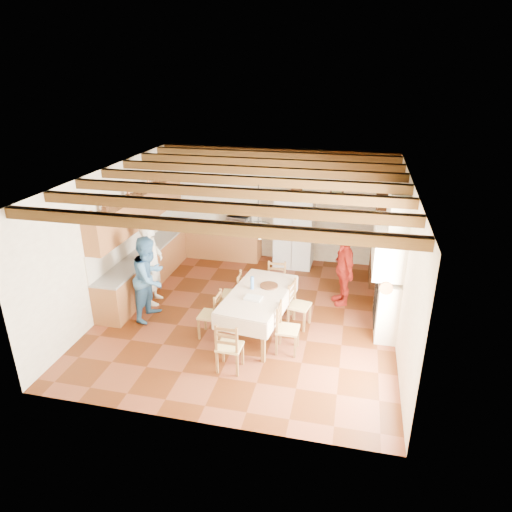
{
  "coord_description": "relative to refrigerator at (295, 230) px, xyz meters",
  "views": [
    {
      "loc": [
        2.02,
        -8.24,
        4.94
      ],
      "look_at": [
        0.1,
        0.3,
        1.25
      ],
      "focal_mm": 32.0,
      "sensor_mm": 36.0,
      "label": 1
    }
  ],
  "objects": [
    {
      "name": "lower_cabinets_left",
      "position": [
        -3.25,
        -1.82,
        -0.54
      ],
      "size": [
        0.6,
        4.3,
        0.86
      ],
      "primitive_type": "cube",
      "color": "brown",
      "rests_on": "ground"
    },
    {
      "name": "fireplace",
      "position": [
        2.17,
        -2.67,
        0.43
      ],
      "size": [
        0.56,
        1.6,
        2.8
      ],
      "primitive_type": null,
      "color": "#ECE7C7",
      "rests_on": "ground"
    },
    {
      "name": "backsplash_back",
      "position": [
        -2.1,
        0.37,
        0.23
      ],
      "size": [
        2.3,
        0.03,
        0.6
      ],
      "primitive_type": "cube",
      "color": "beige",
      "rests_on": "ground"
    },
    {
      "name": "hutch",
      "position": [
        2.2,
        -0.49,
        0.11
      ],
      "size": [
        0.5,
        1.18,
        2.15
      ],
      "primitive_type": null,
      "rotation": [
        0.0,
        0.0,
        0.0
      ],
      "color": "#38240E",
      "rests_on": "floor"
    },
    {
      "name": "countertop_left",
      "position": [
        -3.25,
        -1.82,
        -0.09
      ],
      "size": [
        0.62,
        4.3,
        0.04
      ],
      "primitive_type": "cube",
      "color": "slate",
      "rests_on": "lower_cabinets_left"
    },
    {
      "name": "chandelier",
      "position": [
        -0.2,
        -3.48,
        1.28
      ],
      "size": [
        0.47,
        0.47,
        0.03
      ],
      "primitive_type": "torus",
      "color": "black",
      "rests_on": "ground"
    },
    {
      "name": "wall_back",
      "position": [
        -0.55,
        0.39,
        0.53
      ],
      "size": [
        6.0,
        0.02,
        3.0
      ],
      "primitive_type": "cube",
      "color": "beige",
      "rests_on": "ground"
    },
    {
      "name": "dining_table",
      "position": [
        -0.2,
        -3.48,
        -0.17
      ],
      "size": [
        1.28,
        2.13,
        0.88
      ],
      "rotation": [
        0.0,
        0.0,
        -0.12
      ],
      "color": "#F0E6CF",
      "rests_on": "floor"
    },
    {
      "name": "wall_left",
      "position": [
        -3.56,
        -2.87,
        0.53
      ],
      "size": [
        0.02,
        6.5,
        3.0
      ],
      "primitive_type": "cube",
      "color": "beige",
      "rests_on": "ground"
    },
    {
      "name": "floor",
      "position": [
        -0.55,
        -2.87,
        -0.98
      ],
      "size": [
        6.0,
        6.5,
        0.02
      ],
      "primitive_type": "cube",
      "color": "#4C210B",
      "rests_on": "ground"
    },
    {
      "name": "microwave",
      "position": [
        -1.52,
        0.08,
        0.09
      ],
      "size": [
        0.63,
        0.48,
        0.32
      ],
      "primitive_type": "imported",
      "rotation": [
        0.0,
        0.0,
        -0.18
      ],
      "color": "silver",
      "rests_on": "countertop_back"
    },
    {
      "name": "backsplash_left",
      "position": [
        -3.54,
        -1.82,
        0.23
      ],
      "size": [
        0.03,
        4.3,
        0.6
      ],
      "primitive_type": "cube",
      "color": "beige",
      "rests_on": "ground"
    },
    {
      "name": "chair_left_far",
      "position": [
        -0.91,
        -2.88,
        -0.49
      ],
      "size": [
        0.44,
        0.46,
        0.96
      ],
      "primitive_type": null,
      "rotation": [
        0.0,
        0.0,
        -1.47
      ],
      "color": "brown",
      "rests_on": "floor"
    },
    {
      "name": "chair_right_far",
      "position": [
        0.56,
        -3.06,
        -0.49
      ],
      "size": [
        0.48,
        0.49,
        0.96
      ],
      "primitive_type": null,
      "rotation": [
        0.0,
        0.0,
        1.37
      ],
      "color": "brown",
      "rests_on": "floor"
    },
    {
      "name": "wall_front",
      "position": [
        -0.55,
        -6.13,
        0.53
      ],
      "size": [
        6.0,
        0.02,
        3.0
      ],
      "primitive_type": "cube",
      "color": "beige",
      "rests_on": "ground"
    },
    {
      "name": "wall_picture",
      "position": [
        1.0,
        0.36,
        0.88
      ],
      "size": [
        0.34,
        0.03,
        0.42
      ],
      "primitive_type": "cube",
      "color": "black",
      "rests_on": "ground"
    },
    {
      "name": "refrigerator",
      "position": [
        0.0,
        0.0,
        0.0
      ],
      "size": [
        0.99,
        0.82,
        1.94
      ],
      "primitive_type": "cube",
      "rotation": [
        0.0,
        0.0,
        -0.03
      ],
      "color": "silver",
      "rests_on": "floor"
    },
    {
      "name": "person_woman_red",
      "position": [
        1.35,
        -1.86,
        -0.15
      ],
      "size": [
        0.71,
        1.04,
        1.64
      ],
      "primitive_type": "imported",
      "rotation": [
        0.0,
        0.0,
        -1.21
      ],
      "color": "#B1241A",
      "rests_on": "floor"
    },
    {
      "name": "lower_cabinets_back",
      "position": [
        -2.1,
        0.08,
        -0.54
      ],
      "size": [
        2.3,
        0.6,
        0.86
      ],
      "primitive_type": "cube",
      "color": "brown",
      "rests_on": "ground"
    },
    {
      "name": "chair_end_near",
      "position": [
        -0.42,
        -4.75,
        -0.49
      ],
      "size": [
        0.43,
        0.41,
        0.96
      ],
      "primitive_type": null,
      "rotation": [
        0.0,
        0.0,
        3.11
      ],
      "color": "brown",
      "rests_on": "floor"
    },
    {
      "name": "chair_end_far",
      "position": [
        -0.07,
        -2.26,
        -0.49
      ],
      "size": [
        0.44,
        0.42,
        0.96
      ],
      "primitive_type": null,
      "rotation": [
        0.0,
        0.0,
        0.06
      ],
      "color": "brown",
      "rests_on": "floor"
    },
    {
      "name": "person_man",
      "position": [
        -2.73,
        -2.74,
        -0.02
      ],
      "size": [
        0.58,
        0.76,
        1.89
      ],
      "primitive_type": "imported",
      "rotation": [
        0.0,
        0.0,
        1.76
      ],
      "color": "silver",
      "rests_on": "floor"
    },
    {
      "name": "wall_right",
      "position": [
        2.46,
        -2.87,
        0.53
      ],
      "size": [
        0.02,
        6.5,
        3.0
      ],
      "primitive_type": "cube",
      "color": "beige",
      "rests_on": "ground"
    },
    {
      "name": "upper_cabinets",
      "position": [
        -3.38,
        -1.82,
        0.88
      ],
      "size": [
        0.35,
        4.2,
        0.7
      ],
      "primitive_type": "cube",
      "color": "brown",
      "rests_on": "ground"
    },
    {
      "name": "chair_right_near",
      "position": [
        0.47,
        -3.99,
        -0.49
      ],
      "size": [
        0.4,
        0.42,
        0.96
      ],
      "primitive_type": null,
      "rotation": [
        0.0,
        0.0,
        1.56
      ],
      "color": "brown",
      "rests_on": "floor"
    },
    {
      "name": "fridge_vase",
      "position": [
        0.02,
        0.0,
        1.11
      ],
      "size": [
        0.31,
        0.31,
        0.29
      ],
      "primitive_type": "imported",
      "rotation": [
        0.0,
        0.0,
        0.12
      ],
      "color": "#38240E",
      "rests_on": "refrigerator"
    },
    {
      "name": "countertop_back",
      "position": [
        -2.1,
        0.08,
        -0.09
      ],
      "size": [
        2.34,
        0.62,
        0.04
      ],
      "primitive_type": "cube",
      "color": "slate",
      "rests_on": "lower_cabinets_back"
    },
    {
      "name": "ceiling",
      "position": [
        -0.55,
        -2.87,
        2.04
      ],
      "size": [
        6.0,
        6.5,
        0.02
      ],
      "primitive_type": "cube",
      "color": "white",
      "rests_on": "ground"
    },
    {
      "name": "ceiling_beams",
      "position": [
        -0.55,
        -2.87,
        1.94
      ],
      "size": [
        6.0,
        6.3,
        0.16
      ],
      "primitive_type": null,
      "color": "#38200E",
      "rests_on": "ground"
    },
    {
      "name": "chair_left_near",
      "position": [
        -1.09,
        -3.8,
        -0.49
      ],
      "size": [
        0.41,
        0.43,
        0.96
      ],
      "primitive_type": null,
      "rotation": [
        0.0,
        0.0,
        -1.6
      ],
      "color": "brown",
      "rests_on": "floor"
    },
    {
      "name": "person_woman_blue",
      "position": [
        -2.5,
        -3.36,
        -0.07
      ],
      "size": [
        0.78,
        0.95,
        1.8
      ],
      "primitive_type": "imported",
      "rotation": [
        0.0,
        0.0,
        1.46
      ],
      "color": "teal",
      "rests_on": "floor"
    }
  ]
}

